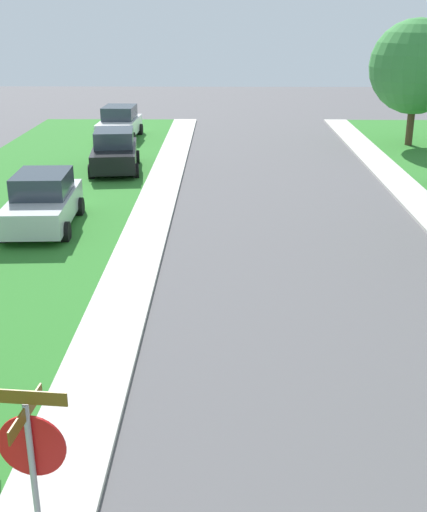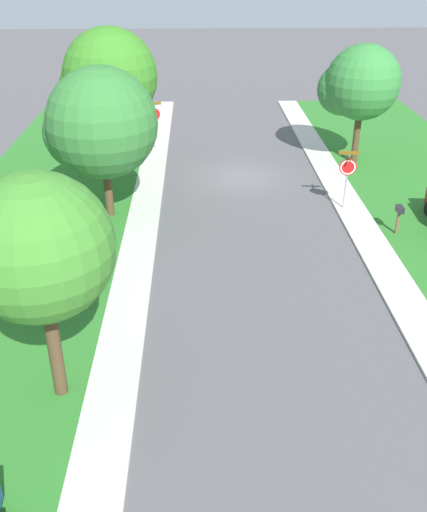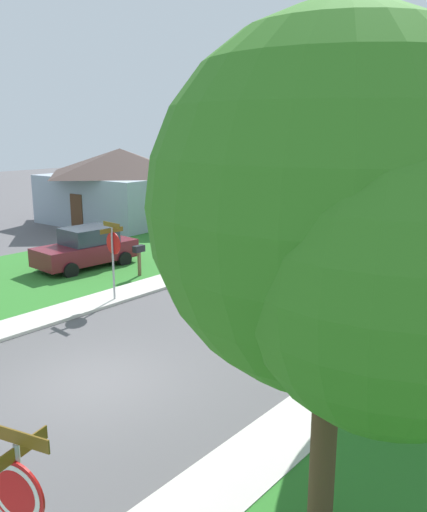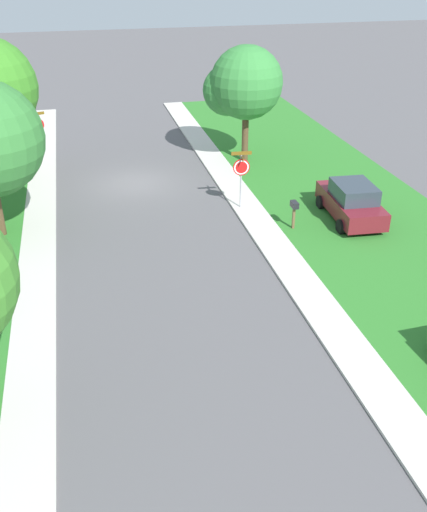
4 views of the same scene
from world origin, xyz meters
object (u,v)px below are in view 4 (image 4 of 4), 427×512
(stop_sign_near_corner, at_px, (38,128))
(tree_sidewalk_far, at_px, (242,85))
(stop_sign_far_corner, at_px, (241,171))
(car_maroon_behind_trees, at_px, (351,202))
(mailbox, at_px, (294,208))

(stop_sign_near_corner, distance_m, tree_sidewalk_far, 11.47)
(stop_sign_far_corner, bearing_deg, tree_sidewalk_far, -105.58)
(car_maroon_behind_trees, relative_size, mailbox, 3.37)
(stop_sign_near_corner, height_order, car_maroon_behind_trees, stop_sign_near_corner)
(mailbox, bearing_deg, stop_sign_far_corner, -58.90)
(stop_sign_near_corner, relative_size, stop_sign_far_corner, 1.00)
(stop_sign_near_corner, xyz_separation_m, mailbox, (-10.71, 11.78, -0.87))
(stop_sign_near_corner, height_order, stop_sign_far_corner, same)
(car_maroon_behind_trees, distance_m, mailbox, 2.85)
(stop_sign_near_corner, distance_m, mailbox, 15.94)
(stop_sign_near_corner, bearing_deg, tree_sidewalk_far, 166.17)
(stop_sign_near_corner, xyz_separation_m, car_maroon_behind_trees, (-13.52, 11.39, -1.00))
(car_maroon_behind_trees, xyz_separation_m, mailbox, (2.82, 0.38, 0.14))
(stop_sign_far_corner, distance_m, mailbox, 3.23)
(car_maroon_behind_trees, relative_size, tree_sidewalk_far, 0.70)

